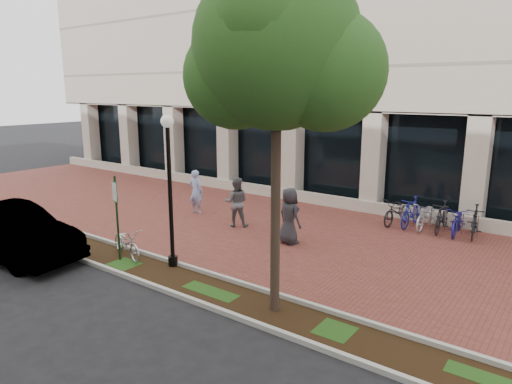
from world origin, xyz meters
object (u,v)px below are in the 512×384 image
Objects in this scene: pedestrian_left at (196,192)px; pedestrian_mid at (236,202)px; sedan_near_curb at (10,233)px; pedestrian_right at (289,216)px; locked_bicycle at (127,243)px; bike_rack_cluster at (434,216)px; lamppost at (170,183)px; street_tree at (280,57)px; parking_sign at (116,208)px.

pedestrian_left is 2.62m from pedestrian_mid.
pedestrian_mid reaches higher than sedan_near_curb.
pedestrian_left is 5.34m from pedestrian_right.
bike_rack_cluster is at bearing -23.48° from locked_bicycle.
sedan_near_curb is at bearing 31.47° from pedestrian_mid.
lamppost reaches higher than locked_bicycle.
sedan_near_curb is at bearing -166.65° from street_tree.
street_tree is 4.20× the size of pedestrian_left.
street_tree is at bearing -6.90° from lamppost.
pedestrian_right is 5.63m from bike_rack_cluster.
lamppost reaches higher than sedan_near_curb.
lamppost reaches higher than pedestrian_left.
locked_bicycle is at bearing 107.53° from pedestrian_left.
pedestrian_left is at bearing 145.40° from street_tree.
pedestrian_right reaches higher than sedan_near_curb.
sedan_near_curb reaches higher than locked_bicycle.
parking_sign is 1.42× the size of pedestrian_left.
sedan_near_curb reaches higher than bike_rack_cluster.
lamppost is at bearing 71.84° from pedestrian_mid.
parking_sign is 1.97m from lamppost.
parking_sign is 0.34× the size of street_tree.
parking_sign is 0.72× the size of bike_rack_cluster.
lamppost is 0.88× the size of sedan_near_curb.
lamppost is 2.33× the size of pedestrian_mid.
lamppost reaches higher than bike_rack_cluster.
street_tree is 4.29× the size of locked_bicycle.
street_tree reaches higher than parking_sign.
pedestrian_mid is at bearing 97.07° from parking_sign.
lamppost is 2.44× the size of locked_bicycle.
bike_rack_cluster is (5.16, 8.15, -1.95)m from lamppost.
locked_bicycle is at bearing 50.34° from pedestrian_mid.
locked_bicycle is 3.53m from sedan_near_curb.
street_tree reaches higher than pedestrian_mid.
lamppost is at bearing 84.91° from pedestrian_right.
parking_sign is 11.18m from bike_rack_cluster.
pedestrian_right is at bearing 67.59° from parking_sign.
bike_rack_cluster is 0.72× the size of sedan_near_curb.
pedestrian_mid is at bearing 7.20° from locked_bicycle.
lamppost is 4.38m from pedestrian_right.
pedestrian_left is at bearing 124.22° from parking_sign.
pedestrian_right is at bearing -51.16° from sedan_near_curb.
lamppost is 9.84m from bike_rack_cluster.
sedan_near_curb is (-9.60, -10.64, 0.29)m from bike_rack_cluster.
street_tree is 4.04× the size of pedestrian_right.
locked_bicycle is at bearing -168.44° from lamppost.
pedestrian_right is (2.67, -0.49, 0.01)m from pedestrian_mid.
pedestrian_mid is (2.57, -0.52, 0.03)m from pedestrian_left.
pedestrian_left is at bearing -13.61° from sedan_near_curb.
lamppost is 5.36m from sedan_near_curb.
locked_bicycle is at bearing -59.04° from sedan_near_curb.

